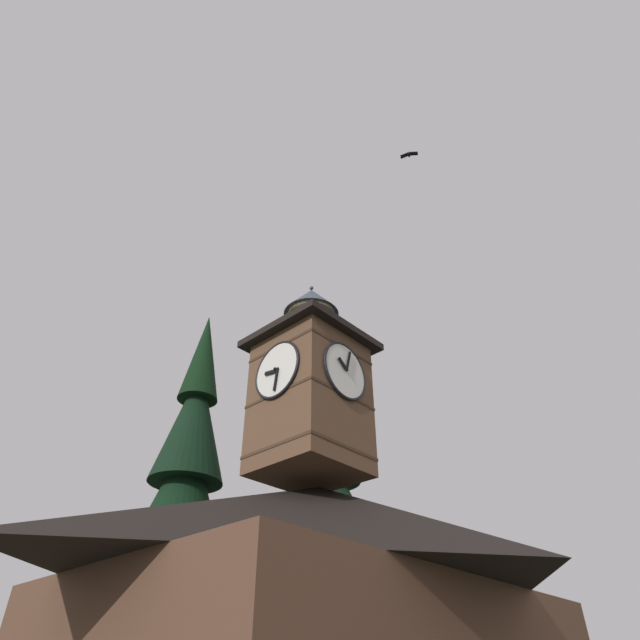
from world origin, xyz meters
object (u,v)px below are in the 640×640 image
object	(u,v)px
building_main	(320,616)
flying_bird_high	(409,155)
pine_tree_behind	(178,532)
moon	(176,546)
clock_tower	(310,386)
pine_tree_aside	(328,554)

from	to	relation	value
building_main	flying_bird_high	xyz separation A→B (m)	(0.26, 5.17, 16.02)
pine_tree_behind	moon	distance (m)	38.22
building_main	clock_tower	xyz separation A→B (m)	(0.98, 0.47, 6.91)
building_main	pine_tree_behind	xyz separation A→B (m)	(1.58, -5.52, 2.95)
pine_tree_behind	pine_tree_aside	size ratio (longest dim) A/B	0.99
pine_tree_aside	flying_bird_high	world-z (taller)	flying_bird_high
flying_bird_high	pine_tree_aside	bearing A→B (deg)	-120.32
pine_tree_behind	flying_bird_high	world-z (taller)	flying_bird_high
building_main	pine_tree_aside	world-z (taller)	pine_tree_aside
building_main	pine_tree_behind	world-z (taller)	pine_tree_behind
pine_tree_behind	pine_tree_aside	world-z (taller)	pine_tree_aside
pine_tree_aside	flying_bird_high	size ratio (longest dim) A/B	23.72
building_main	pine_tree_aside	size ratio (longest dim) A/B	0.86
building_main	pine_tree_behind	distance (m)	6.45
building_main	clock_tower	bearing A→B (deg)	25.43
pine_tree_behind	moon	world-z (taller)	pine_tree_behind
building_main	clock_tower	distance (m)	6.99
moon	building_main	bearing A→B (deg)	63.15
building_main	moon	size ratio (longest dim) A/B	7.61
pine_tree_behind	flying_bird_high	size ratio (longest dim) A/B	23.52
flying_bird_high	clock_tower	bearing A→B (deg)	-81.20
clock_tower	flying_bird_high	distance (m)	10.28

